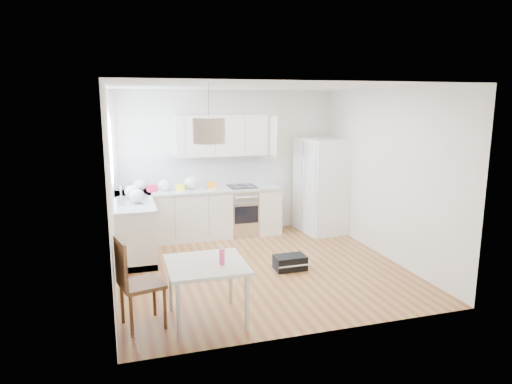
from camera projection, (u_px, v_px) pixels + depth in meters
The scene contains 29 objects.
floor at pixel (260, 267), 6.98m from camera, with size 4.20×4.20×0.00m, color brown.
ceiling at pixel (261, 87), 6.45m from camera, with size 4.20×4.20×0.00m, color white.
wall_back at pixel (228, 162), 8.68m from camera, with size 4.20×4.20×0.00m, color silver.
wall_left at pixel (111, 188), 6.12m from camera, with size 4.20×4.20×0.00m, color silver.
wall_right at pixel (385, 174), 7.31m from camera, with size 4.20×4.20×0.00m, color silver.
window_glassblock at pixel (111, 150), 7.12m from camera, with size 0.02×1.00×1.00m, color #BFE0F9.
cabinets_back at pixel (200, 215), 8.41m from camera, with size 3.00×0.60×0.88m, color silver.
cabinets_left at pixel (135, 228), 7.51m from camera, with size 0.60×1.80×0.88m, color silver.
counter_back at pixel (200, 190), 8.32m from camera, with size 3.02×0.64×0.04m, color #BCBEC1.
counter_left at pixel (133, 201), 7.42m from camera, with size 0.64×1.82×0.04m, color #BCBEC1.
backsplash_back at pixel (197, 171), 8.54m from camera, with size 3.00×0.01×0.58m, color white.
backsplash_left at pixel (113, 183), 7.28m from camera, with size 0.01×1.80×0.58m, color white.
upper_cabinets at pixel (221, 135), 8.39m from camera, with size 1.70×0.32×0.75m, color silver.
range_oven at pixel (242, 212), 8.64m from camera, with size 0.50×0.61×0.88m, color silver, non-canonical shape.
sink at pixel (133, 201), 7.37m from camera, with size 0.50×0.80×0.16m, color silver, non-canonical shape.
refrigerator at pixel (322, 185), 8.74m from camera, with size 0.86×0.91×1.81m, color white, non-canonical shape.
dining_table at pixel (206, 269), 5.18m from camera, with size 0.89×0.89×0.70m.
dining_chair at pixel (142, 282), 5.07m from camera, with size 0.44×0.44×1.05m, color #4A2A16, non-canonical shape.
drink_bottle at pixel (222, 255), 5.11m from camera, with size 0.06×0.06×0.21m, color #D73B62.
gym_bag at pixel (290, 263), 6.87m from camera, with size 0.47×0.30×0.21m, color black.
pendant_lamp at pixel (209, 131), 5.04m from camera, with size 0.36×0.36×0.28m, color #B7A58D.
grocery_bag_a at pixel (139, 186), 8.09m from camera, with size 0.23×0.20×0.21m, color white.
grocery_bag_b at pixel (165, 185), 8.13m from camera, with size 0.24×0.20×0.21m, color white.
grocery_bag_c at pixel (191, 183), 8.28m from camera, with size 0.26×0.22×0.23m, color white.
grocery_bag_d at pixel (132, 191), 7.57m from camera, with size 0.23×0.19×0.21m, color white.
grocery_bag_e at pixel (137, 196), 7.19m from camera, with size 0.24×0.20×0.21m, color white.
snack_orange at pixel (212, 185), 8.41m from camera, with size 0.17×0.10×0.11m, color orange.
snack_yellow at pixel (180, 187), 8.19m from camera, with size 0.16×0.10×0.11m, color yellow.
snack_red at pixel (152, 188), 8.08m from camera, with size 0.16×0.10×0.11m, color red.
Camera 1 is at (-1.97, -6.32, 2.51)m, focal length 32.00 mm.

